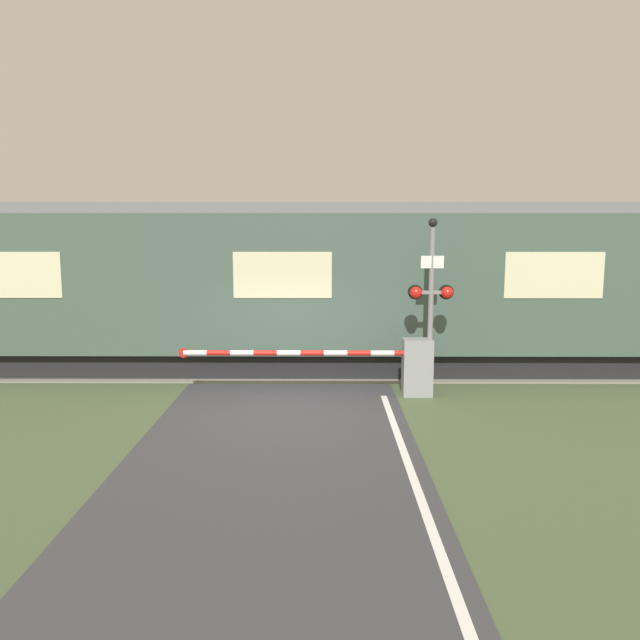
{
  "coord_description": "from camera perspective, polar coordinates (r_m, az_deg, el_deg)",
  "views": [
    {
      "loc": [
        0.75,
        -11.43,
        3.39
      ],
      "look_at": [
        0.67,
        1.75,
        1.49
      ],
      "focal_mm": 35.0,
      "sensor_mm": 36.0,
      "label": 1
    }
  ],
  "objects": [
    {
      "name": "ground_plane",
      "position": [
        11.94,
        -3.29,
        -8.28
      ],
      "size": [
        80.0,
        80.0,
        0.0
      ],
      "primitive_type": "plane",
      "color": "#475638"
    },
    {
      "name": "track_bed",
      "position": [
        15.54,
        -2.43,
        -4.29
      ],
      "size": [
        36.0,
        3.2,
        0.13
      ],
      "color": "gray",
      "rests_on": "ground_plane"
    },
    {
      "name": "train",
      "position": [
        15.24,
        -3.06,
        3.14
      ],
      "size": [
        21.57,
        3.09,
        4.0
      ],
      "color": "black",
      "rests_on": "ground_plane"
    },
    {
      "name": "crossing_barrier",
      "position": [
        12.96,
        7.21,
        -4.09
      ],
      "size": [
        5.22,
        0.44,
        1.18
      ],
      "color": "gray",
      "rests_on": "ground_plane"
    },
    {
      "name": "signal_post",
      "position": [
        12.9,
        10.13,
        2.15
      ],
      "size": [
        0.94,
        0.26,
        3.63
      ],
      "color": "gray",
      "rests_on": "ground_plane"
    }
  ]
}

